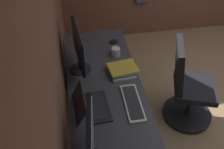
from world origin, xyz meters
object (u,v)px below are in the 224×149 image
monitor_secondary (79,48)px  mouse_spare (114,41)px  keyboard_main (133,102)px  office_chair (187,87)px  drawer_pedestal (100,95)px  coffee_mug (116,52)px  monitor_primary (91,143)px  laptop_leftmost (90,105)px  book_stack_near (123,70)px

monitor_secondary → mouse_spare: monitor_secondary is taller
keyboard_main → office_chair: office_chair is taller
keyboard_main → office_chair: 0.83m
drawer_pedestal → coffee_mug: coffee_mug is taller
monitor_primary → keyboard_main: bearing=-39.9°
monitor_secondary → laptop_leftmost: bearing=-176.3°
office_chair → keyboard_main: bearing=116.4°
monitor_primary → book_stack_near: 0.98m
monitor_primary → coffee_mug: (1.16, -0.38, -0.19)m
coffee_mug → office_chair: (-0.34, -0.72, -0.32)m
drawer_pedestal → office_chair: (-0.15, -0.93, 0.11)m
laptop_leftmost → mouse_spare: bearing=-21.8°
mouse_spare → coffee_mug: bearing=175.0°
laptop_leftmost → keyboard_main: (-0.00, -0.36, -0.03)m
office_chair → drawer_pedestal: bearing=80.9°
book_stack_near → office_chair: (-0.05, -0.71, -0.31)m
book_stack_near → office_chair: size_ratio=0.31×
drawer_pedestal → monitor_primary: (-0.97, 0.17, 0.62)m
drawer_pedestal → keyboard_main: keyboard_main is taller
laptop_leftmost → office_chair: 1.17m
monitor_primary → coffee_mug: bearing=-18.0°
monitor_secondary → book_stack_near: bearing=-107.5°
monitor_primary → monitor_secondary: monitor_secondary is taller
mouse_spare → coffee_mug: coffee_mug is taller
laptop_leftmost → mouse_spare: size_ratio=3.48×
drawer_pedestal → monitor_primary: size_ratio=1.27×
monitor_secondary → mouse_spare: bearing=-45.4°
monitor_secondary → book_stack_near: (-0.12, -0.39, -0.23)m
book_stack_near → office_chair: bearing=-93.9°
monitor_secondary → mouse_spare: size_ratio=4.94×
keyboard_main → mouse_spare: bearing=-0.1°
mouse_spare → coffee_mug: (-0.23, 0.02, 0.03)m
monitor_secondary → office_chair: (-0.17, -1.10, -0.53)m
laptop_leftmost → mouse_spare: laptop_leftmost is taller
monitor_primary → office_chair: bearing=-53.1°
monitor_primary → book_stack_near: monitor_primary is taller
coffee_mug → office_chair: bearing=-115.1°
monitor_secondary → office_chair: monitor_secondary is taller
monitor_primary → mouse_spare: 1.46m
mouse_spare → book_stack_near: book_stack_near is taller
book_stack_near → office_chair: 0.77m
book_stack_near → office_chair: office_chair is taller
monitor_secondary → keyboard_main: 0.70m
monitor_primary → monitor_secondary: size_ratio=1.07×
monitor_secondary → office_chair: size_ratio=0.53×
keyboard_main → coffee_mug: coffee_mug is taller
book_stack_near → laptop_leftmost: bearing=137.6°
laptop_leftmost → office_chair: bearing=-72.0°
drawer_pedestal → coffee_mug: 0.51m
coffee_mug → laptop_leftmost: bearing=153.2°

